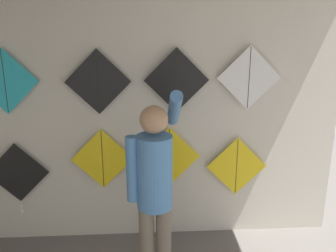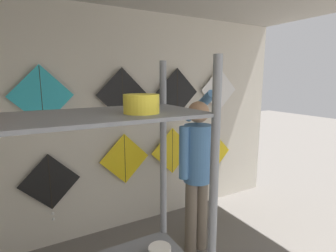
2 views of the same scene
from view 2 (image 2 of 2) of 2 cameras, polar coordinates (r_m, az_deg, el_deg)
back_panel at (r=3.52m, az=-5.50°, el=1.00°), size 4.46×0.06×2.80m
shopkeeper at (r=2.93m, az=6.26°, el=-8.20°), size 0.47×0.65×1.85m
kite_0 at (r=3.31m, az=-24.27°, el=-11.40°), size 0.66×0.04×0.80m
kite_1 at (r=3.44m, az=-9.37°, el=-7.07°), size 0.66×0.01×0.66m
kite_2 at (r=3.72m, az=0.96°, el=-5.43°), size 0.66×0.01×0.66m
kite_3 at (r=4.16m, az=9.75°, el=-5.72°), size 0.66×0.01×0.66m
kite_4 at (r=3.10m, az=-25.84°, el=5.95°), size 0.66×0.01×0.66m
kite_5 at (r=3.29m, az=-9.85°, el=6.75°), size 0.66×0.01×0.66m
kite_6 at (r=3.62m, az=2.00°, el=7.34°), size 0.66×0.01×0.66m
kite_7 at (r=4.06m, az=11.03°, el=7.72°), size 0.66×0.01×0.66m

